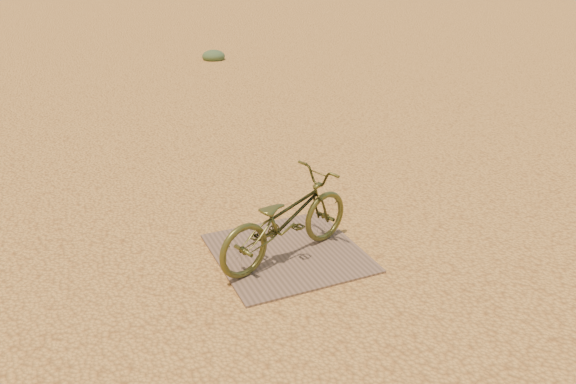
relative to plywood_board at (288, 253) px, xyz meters
name	(u,v)px	position (x,y,z in m)	size (l,w,h in m)	color
ground	(272,261)	(-0.19, -0.05, -0.01)	(120.00, 120.00, 0.00)	#E0AB54
plywood_board	(288,253)	(0.00, 0.00, 0.00)	(1.33, 1.33, 0.02)	brown
bicycle	(286,218)	(-0.05, -0.07, 0.41)	(0.52, 1.50, 0.79)	#4C4F20
kale_b	(214,60)	(2.25, 9.79, -0.01)	(0.58, 0.58, 0.32)	#4C6B45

